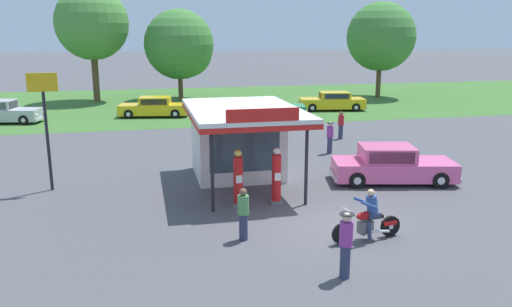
{
  "coord_description": "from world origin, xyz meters",
  "views": [
    {
      "loc": [
        -5.81,
        -14.57,
        6.06
      ],
      "look_at": [
        -1.54,
        4.42,
        1.4
      ],
      "focal_mm": 35.78,
      "sensor_mm": 36.0,
      "label": 1
    }
  ],
  "objects_px": {
    "bystander_admiring_sedan": "(346,243)",
    "parked_car_back_row_centre_right": "(270,109)",
    "motorcycle_with_rider": "(368,219)",
    "parked_car_back_row_centre_left": "(154,107)",
    "parked_car_back_row_centre": "(332,102)",
    "bystander_leaning_by_kiosk": "(341,125)",
    "featured_classic_sedan": "(392,166)",
    "gas_pump_offside": "(276,178)",
    "parked_car_back_row_far_left": "(4,112)",
    "roadside_pole_sign": "(45,111)",
    "bystander_strolling_foreground": "(330,137)",
    "bystander_standing_back_lot": "(243,213)",
    "gas_pump_nearside": "(238,180)"
  },
  "relations": [
    {
      "from": "parked_car_back_row_far_left",
      "to": "parked_car_back_row_centre",
      "type": "height_order",
      "value": "parked_car_back_row_far_left"
    },
    {
      "from": "gas_pump_offside",
      "to": "featured_classic_sedan",
      "type": "height_order",
      "value": "gas_pump_offside"
    },
    {
      "from": "bystander_strolling_foreground",
      "to": "roadside_pole_sign",
      "type": "height_order",
      "value": "roadside_pole_sign"
    },
    {
      "from": "featured_classic_sedan",
      "to": "bystander_admiring_sedan",
      "type": "relative_size",
      "value": 3.06
    },
    {
      "from": "bystander_admiring_sedan",
      "to": "parked_car_back_row_centre_right",
      "type": "bearing_deg",
      "value": 80.1
    },
    {
      "from": "gas_pump_offside",
      "to": "parked_car_back_row_far_left",
      "type": "bearing_deg",
      "value": 124.32
    },
    {
      "from": "featured_classic_sedan",
      "to": "bystander_standing_back_lot",
      "type": "height_order",
      "value": "bystander_standing_back_lot"
    },
    {
      "from": "gas_pump_nearside",
      "to": "roadside_pole_sign",
      "type": "relative_size",
      "value": 0.45
    },
    {
      "from": "parked_car_back_row_far_left",
      "to": "roadside_pole_sign",
      "type": "xyz_separation_m",
      "value": [
        5.6,
        -16.78,
        2.42
      ]
    },
    {
      "from": "featured_classic_sedan",
      "to": "bystander_standing_back_lot",
      "type": "distance_m",
      "value": 8.49
    },
    {
      "from": "gas_pump_offside",
      "to": "parked_car_back_row_centre",
      "type": "bearing_deg",
      "value": 64.02
    },
    {
      "from": "motorcycle_with_rider",
      "to": "parked_car_back_row_centre_left",
      "type": "height_order",
      "value": "motorcycle_with_rider"
    },
    {
      "from": "featured_classic_sedan",
      "to": "parked_car_back_row_centre_right",
      "type": "height_order",
      "value": "featured_classic_sedan"
    },
    {
      "from": "gas_pump_offside",
      "to": "bystander_standing_back_lot",
      "type": "bearing_deg",
      "value": -120.89
    },
    {
      "from": "bystander_admiring_sedan",
      "to": "roadside_pole_sign",
      "type": "distance_m",
      "value": 12.81
    },
    {
      "from": "bystander_leaning_by_kiosk",
      "to": "gas_pump_nearside",
      "type": "bearing_deg",
      "value": -128.1
    },
    {
      "from": "parked_car_back_row_centre",
      "to": "bystander_leaning_by_kiosk",
      "type": "bearing_deg",
      "value": -108.55
    },
    {
      "from": "motorcycle_with_rider",
      "to": "featured_classic_sedan",
      "type": "relative_size",
      "value": 0.43
    },
    {
      "from": "gas_pump_offside",
      "to": "bystander_leaning_by_kiosk",
      "type": "bearing_deg",
      "value": 57.14
    },
    {
      "from": "featured_classic_sedan",
      "to": "bystander_strolling_foreground",
      "type": "bearing_deg",
      "value": 97.21
    },
    {
      "from": "parked_car_back_row_centre_left",
      "to": "bystander_strolling_foreground",
      "type": "height_order",
      "value": "bystander_strolling_foreground"
    },
    {
      "from": "gas_pump_offside",
      "to": "motorcycle_with_rider",
      "type": "height_order",
      "value": "gas_pump_offside"
    },
    {
      "from": "parked_car_back_row_far_left",
      "to": "gas_pump_offside",
      "type": "bearing_deg",
      "value": -55.68
    },
    {
      "from": "bystander_strolling_foreground",
      "to": "gas_pump_nearside",
      "type": "bearing_deg",
      "value": -131.34
    },
    {
      "from": "motorcycle_with_rider",
      "to": "parked_car_back_row_centre_left",
      "type": "distance_m",
      "value": 25.16
    },
    {
      "from": "bystander_strolling_foreground",
      "to": "bystander_leaning_by_kiosk",
      "type": "xyz_separation_m",
      "value": [
        1.91,
        3.27,
        -0.03
      ]
    },
    {
      "from": "gas_pump_offside",
      "to": "bystander_strolling_foreground",
      "type": "relative_size",
      "value": 1.27
    },
    {
      "from": "parked_car_back_row_far_left",
      "to": "bystander_leaning_by_kiosk",
      "type": "distance_m",
      "value": 22.71
    },
    {
      "from": "roadside_pole_sign",
      "to": "gas_pump_offside",
      "type": "bearing_deg",
      "value": -22.74
    },
    {
      "from": "gas_pump_offside",
      "to": "roadside_pole_sign",
      "type": "xyz_separation_m",
      "value": [
        -8.2,
        3.44,
        2.18
      ]
    },
    {
      "from": "bystander_standing_back_lot",
      "to": "bystander_leaning_by_kiosk",
      "type": "height_order",
      "value": "bystander_standing_back_lot"
    },
    {
      "from": "motorcycle_with_rider",
      "to": "bystander_standing_back_lot",
      "type": "bearing_deg",
      "value": 167.16
    },
    {
      "from": "gas_pump_nearside",
      "to": "roadside_pole_sign",
      "type": "bearing_deg",
      "value": 153.19
    },
    {
      "from": "parked_car_back_row_centre_left",
      "to": "gas_pump_offside",
      "type": "bearing_deg",
      "value": -79.68
    },
    {
      "from": "gas_pump_nearside",
      "to": "bystander_strolling_foreground",
      "type": "xyz_separation_m",
      "value": [
        6.04,
        6.87,
        -0.08
      ]
    },
    {
      "from": "parked_car_back_row_centre_left",
      "to": "parked_car_back_row_centre_right",
      "type": "height_order",
      "value": "same"
    },
    {
      "from": "gas_pump_nearside",
      "to": "parked_car_back_row_centre_left",
      "type": "bearing_deg",
      "value": 96.52
    },
    {
      "from": "bystander_standing_back_lot",
      "to": "roadside_pole_sign",
      "type": "bearing_deg",
      "value": 134.45
    },
    {
      "from": "gas_pump_offside",
      "to": "bystander_leaning_by_kiosk",
      "type": "distance_m",
      "value": 12.07
    },
    {
      "from": "parked_car_back_row_centre_left",
      "to": "bystander_strolling_foreground",
      "type": "relative_size",
      "value": 3.23
    },
    {
      "from": "roadside_pole_sign",
      "to": "bystander_leaning_by_kiosk",
      "type": "bearing_deg",
      "value": 24.44
    },
    {
      "from": "bystander_standing_back_lot",
      "to": "bystander_strolling_foreground",
      "type": "distance_m",
      "value": 11.85
    },
    {
      "from": "bystander_admiring_sedan",
      "to": "bystander_leaning_by_kiosk",
      "type": "bearing_deg",
      "value": 68.48
    },
    {
      "from": "parked_car_back_row_centre_right",
      "to": "gas_pump_nearside",
      "type": "bearing_deg",
      "value": -107.68
    },
    {
      "from": "bystander_standing_back_lot",
      "to": "roadside_pole_sign",
      "type": "xyz_separation_m",
      "value": [
        -6.37,
        6.49,
        2.29
      ]
    },
    {
      "from": "motorcycle_with_rider",
      "to": "bystander_strolling_foreground",
      "type": "distance_m",
      "value": 11.12
    },
    {
      "from": "gas_pump_offside",
      "to": "roadside_pole_sign",
      "type": "relative_size",
      "value": 0.45
    },
    {
      "from": "motorcycle_with_rider",
      "to": "parked_car_back_row_centre_right",
      "type": "relative_size",
      "value": 0.44
    },
    {
      "from": "parked_car_back_row_far_left",
      "to": "parked_car_back_row_centre_left",
      "type": "bearing_deg",
      "value": 2.56
    },
    {
      "from": "roadside_pole_sign",
      "to": "motorcycle_with_rider",
      "type": "bearing_deg",
      "value": -36.24
    }
  ]
}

